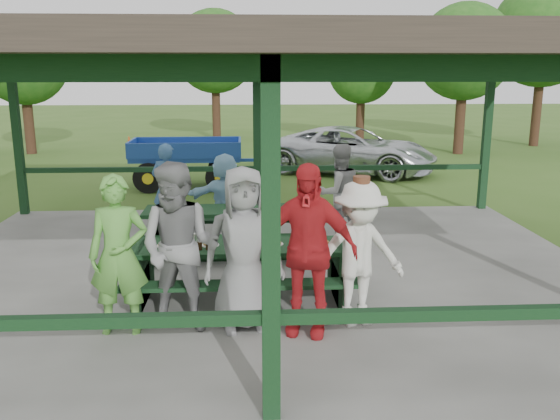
{
  "coord_description": "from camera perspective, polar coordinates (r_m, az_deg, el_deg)",
  "views": [
    {
      "loc": [
        -0.17,
        -8.34,
        2.99
      ],
      "look_at": [
        0.26,
        -0.3,
        1.08
      ],
      "focal_mm": 38.0,
      "sensor_mm": 36.0,
      "label": 1
    }
  ],
  "objects": [
    {
      "name": "tree_far_left",
      "position": [
        23.45,
        -23.51,
        13.0
      ],
      "size": [
        3.12,
        3.12,
        4.87
      ],
      "color": "#321F14",
      "rests_on": "ground"
    },
    {
      "name": "picnic_table_far",
      "position": [
        9.46,
        -5.0,
        -1.5
      ],
      "size": [
        2.63,
        1.39,
        0.75
      ],
      "color": "black",
      "rests_on": "concrete_slab"
    },
    {
      "name": "pickup_truck",
      "position": [
        17.64,
        6.89,
        5.73
      ],
      "size": [
        5.42,
        4.18,
        1.37
      ],
      "primitive_type": "imported",
      "rotation": [
        0.0,
        0.0,
        1.12
      ],
      "color": "silver",
      "rests_on": "ground"
    },
    {
      "name": "tree_far_right",
      "position": [
        26.06,
        24.08,
        15.2
      ],
      "size": [
        4.1,
        4.1,
        6.41
      ],
      "color": "#321F14",
      "rests_on": "ground"
    },
    {
      "name": "tree_left",
      "position": [
        26.29,
        -6.29,
        14.9
      ],
      "size": [
        3.54,
        3.54,
        5.54
      ],
      "color": "#321F14",
      "rests_on": "ground"
    },
    {
      "name": "contestant_grey_left",
      "position": [
        6.66,
        -9.64,
        -3.66
      ],
      "size": [
        1.08,
        0.93,
        1.93
      ],
      "primitive_type": "imported",
      "rotation": [
        0.0,
        0.0,
        -0.24
      ],
      "color": "gray",
      "rests_on": "concrete_slab"
    },
    {
      "name": "concrete_slab",
      "position": [
        8.84,
        -1.79,
        -6.09
      ],
      "size": [
        10.0,
        8.0,
        0.1
      ],
      "primitive_type": "cube",
      "color": "#60605C",
      "rests_on": "ground"
    },
    {
      "name": "pavilion_structure",
      "position": [
        8.34,
        -1.95,
        14.56
      ],
      "size": [
        10.6,
        8.6,
        3.24
      ],
      "color": "black",
      "rests_on": "concrete_slab"
    },
    {
      "name": "picnic_table_near",
      "position": [
        7.53,
        -3.82,
        -5.34
      ],
      "size": [
        2.83,
        1.39,
        0.75
      ],
      "color": "black",
      "rests_on": "concrete_slab"
    },
    {
      "name": "spectator_lblue",
      "position": [
        10.17,
        -5.29,
        1.22
      ],
      "size": [
        1.48,
        0.71,
        1.53
      ],
      "primitive_type": "imported",
      "rotation": [
        0.0,
        0.0,
        3.33
      ],
      "color": "#93C5E4",
      "rests_on": "concrete_slab"
    },
    {
      "name": "table_setting",
      "position": [
        7.48,
        -4.34,
        -3.04
      ],
      "size": [
        2.24,
        0.45,
        0.1
      ],
      "color": "white",
      "rests_on": "picnic_table_near"
    },
    {
      "name": "contestant_green",
      "position": [
        6.78,
        -15.26,
        -4.23
      ],
      "size": [
        0.66,
        0.44,
        1.8
      ],
      "primitive_type": "imported",
      "rotation": [
        0.0,
        0.0,
        0.02
      ],
      "color": "#5CA540",
      "rests_on": "concrete_slab"
    },
    {
      "name": "contestant_red",
      "position": [
        6.52,
        2.54,
        -3.83
      ],
      "size": [
        1.22,
        0.78,
        1.93
      ],
      "primitive_type": "imported",
      "rotation": [
        0.0,
        0.0,
        -0.3
      ],
      "color": "red",
      "rests_on": "concrete_slab"
    },
    {
      "name": "contestant_grey_mid",
      "position": [
        6.66,
        -3.53,
        -3.74
      ],
      "size": [
        0.99,
        0.72,
        1.87
      ],
      "primitive_type": "imported",
      "rotation": [
        0.0,
        0.0,
        0.14
      ],
      "color": "gray",
      "rests_on": "concrete_slab"
    },
    {
      "name": "spectator_grey",
      "position": [
        10.17,
        5.66,
        1.65
      ],
      "size": [
        0.98,
        0.86,
        1.68
      ],
      "primitive_type": "imported",
      "rotation": [
        0.0,
        0.0,
        3.46
      ],
      "color": "gray",
      "rests_on": "concrete_slab"
    },
    {
      "name": "spectator_blue",
      "position": [
        10.97,
        -10.8,
        2.15
      ],
      "size": [
        0.67,
        0.54,
        1.61
      ],
      "primitive_type": "imported",
      "rotation": [
        0.0,
        0.0,
        2.85
      ],
      "color": "#396295",
      "rests_on": "concrete_slab"
    },
    {
      "name": "ground",
      "position": [
        8.86,
        -1.78,
        -6.39
      ],
      "size": [
        90.0,
        90.0,
        0.0
      ],
      "primitive_type": "plane",
      "color": "#35581B",
      "rests_on": "ground"
    },
    {
      "name": "tree_right",
      "position": [
        22.56,
        17.35,
        14.3
      ],
      "size": [
        3.41,
        3.41,
        5.32
      ],
      "color": "#321F14",
      "rests_on": "ground"
    },
    {
      "name": "tree_mid",
      "position": [
        25.62,
        7.87,
        13.21
      ],
      "size": [
        2.83,
        2.83,
        4.43
      ],
      "color": "#321F14",
      "rests_on": "ground"
    },
    {
      "name": "farm_trailer",
      "position": [
        15.62,
        -8.95,
        4.6
      ],
      "size": [
        3.82,
        1.73,
        1.34
      ],
      "rotation": [
        0.0,
        0.0,
        0.01
      ],
      "color": "#1C439C",
      "rests_on": "ground"
    },
    {
      "name": "contestant_white_fedora",
      "position": [
        6.81,
        7.63,
        -4.22
      ],
      "size": [
        1.21,
        0.87,
        1.75
      ],
      "rotation": [
        0.0,
        0.0,
        0.24
      ],
      "color": "silver",
      "rests_on": "concrete_slab"
    }
  ]
}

